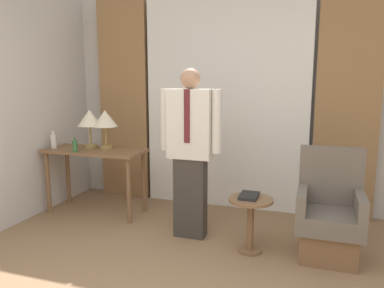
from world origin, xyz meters
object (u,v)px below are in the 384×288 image
table_lamp_right (105,120)px  bottle_near_edge (54,141)px  table_lamp_left (90,119)px  desk (95,160)px  bottle_by_lamp (75,146)px  side_table (251,216)px  book (249,196)px  person (190,148)px  armchair (329,218)px

table_lamp_right → bottle_near_edge: (-0.62, -0.15, -0.26)m
bottle_near_edge → table_lamp_left: bearing=20.2°
desk → bottle_by_lamp: 0.30m
side_table → book: bearing=129.9°
table_lamp_right → person: 1.26m
side_table → desk: bearing=166.5°
person → book: person is taller
table_lamp_left → person: person is taller
side_table → armchair: bearing=10.7°
desk → bottle_by_lamp: size_ratio=7.30×
desk → book: size_ratio=4.93×
table_lamp_right → bottle_near_edge: table_lamp_right is taller
table_lamp_right → book: table_lamp_right is taller
person → armchair: 1.43m
bottle_by_lamp → side_table: (2.05, -0.27, -0.48)m
table_lamp_left → side_table: size_ratio=0.90×
armchair → side_table: (-0.68, -0.13, -0.01)m
table_lamp_right → armchair: size_ratio=0.47×
desk → table_lamp_right: (0.10, 0.09, 0.47)m
desk → armchair: bearing=-7.3°
table_lamp_left → armchair: table_lamp_left is taller
person → side_table: bearing=-14.3°
bottle_by_lamp → person: (1.42, -0.11, 0.08)m
person → bottle_near_edge: bearing=172.6°
table_lamp_right → bottle_by_lamp: 0.45m
desk → side_table: (1.92, -0.46, -0.29)m
desk → book: bearing=-12.8°
table_lamp_left → bottle_near_edge: size_ratio=2.20×
table_lamp_right → book: (1.79, -0.52, -0.58)m
table_lamp_right → side_table: size_ratio=0.90×
side_table → book: book is taller
bottle_near_edge → book: 2.46m
bottle_near_edge → armchair: bottle_near_edge is taller
person → table_lamp_left: bearing=164.5°
person → armchair: (1.31, -0.03, -0.56)m
desk → side_table: size_ratio=2.33×
bottle_by_lamp → book: bottle_by_lamp is taller
table_lamp_left → bottle_by_lamp: table_lamp_left is taller
armchair → book: (-0.70, -0.10, 0.17)m
desk → table_lamp_right: bearing=39.7°
bottle_by_lamp → person: size_ratio=0.10×
desk → table_lamp_right: 0.49m
table_lamp_left → side_table: 2.23m
table_lamp_left → person: size_ratio=0.27×
bottle_near_edge → bottle_by_lamp: (0.39, -0.12, -0.02)m
table_lamp_right → bottle_near_edge: size_ratio=2.20×
bottle_by_lamp → table_lamp_left: bearing=84.5°
bottle_near_edge → book: size_ratio=0.86×
side_table → book: size_ratio=2.11×
bottle_by_lamp → bottle_near_edge: bearing=162.5°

